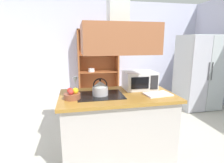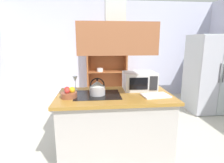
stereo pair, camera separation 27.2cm
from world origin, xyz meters
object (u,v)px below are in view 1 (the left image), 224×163
(dish_cabinet, at_px, (98,69))
(wine_glass_on_counter, at_px, (75,80))
(kettle, at_px, (100,88))
(microwave, at_px, (140,80))
(fruit_bowl, at_px, (72,95))
(cutting_board, at_px, (158,94))
(refrigerator, at_px, (198,72))

(dish_cabinet, xyz_separation_m, wine_glass_on_counter, (-0.64, -2.46, 0.20))
(kettle, distance_m, wine_glass_on_counter, 0.44)
(microwave, distance_m, wine_glass_on_counter, 0.94)
(dish_cabinet, relative_size, fruit_bowl, 9.42)
(wine_glass_on_counter, xyz_separation_m, fruit_bowl, (-0.04, -0.38, -0.10))
(dish_cabinet, height_order, cutting_board, dish_cabinet)
(cutting_board, height_order, wine_glass_on_counter, wine_glass_on_counter)
(refrigerator, xyz_separation_m, wine_glass_on_counter, (-2.90, -1.20, 0.18))
(kettle, relative_size, microwave, 0.50)
(refrigerator, height_order, wine_glass_on_counter, refrigerator)
(cutting_board, xyz_separation_m, wine_glass_on_counter, (-1.07, 0.43, 0.14))
(refrigerator, relative_size, dish_cabinet, 0.91)
(microwave, bearing_deg, wine_glass_on_counter, 175.09)
(microwave, relative_size, fruit_bowl, 2.26)
(wine_glass_on_counter, distance_m, fruit_bowl, 0.39)
(dish_cabinet, height_order, wine_glass_on_counter, dish_cabinet)
(refrigerator, distance_m, fruit_bowl, 3.34)
(microwave, bearing_deg, refrigerator, 33.09)
(dish_cabinet, relative_size, wine_glass_on_counter, 9.30)
(dish_cabinet, xyz_separation_m, fruit_bowl, (-0.68, -2.84, 0.11))
(dish_cabinet, bearing_deg, kettle, -96.67)
(kettle, bearing_deg, refrigerator, 30.05)
(kettle, xyz_separation_m, wine_glass_on_counter, (-0.32, 0.30, 0.06))
(kettle, bearing_deg, fruit_bowl, -167.01)
(dish_cabinet, bearing_deg, cutting_board, -81.57)
(microwave, xyz_separation_m, fruit_bowl, (-0.98, -0.30, -0.08))
(cutting_board, distance_m, fruit_bowl, 1.11)
(kettle, relative_size, cutting_board, 0.67)
(microwave, height_order, wine_glass_on_counter, microwave)
(kettle, relative_size, fruit_bowl, 1.13)
(dish_cabinet, xyz_separation_m, kettle, (-0.32, -2.75, 0.15))
(refrigerator, relative_size, fruit_bowl, 8.57)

